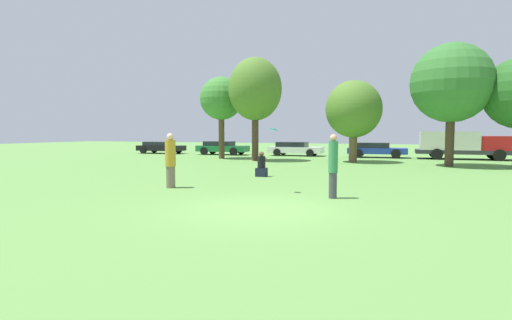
{
  "coord_description": "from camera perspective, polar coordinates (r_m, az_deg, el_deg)",
  "views": [
    {
      "loc": [
        3.54,
        -9.78,
        2.02
      ],
      "look_at": [
        -1.36,
        3.74,
        1.01
      ],
      "focal_mm": 28.39,
      "sensor_mm": 36.0,
      "label": 1
    }
  ],
  "objects": [
    {
      "name": "tree_1",
      "position": [
        28.45,
        -0.12,
        9.89
      ],
      "size": [
        3.71,
        3.71,
        7.16
      ],
      "color": "#473323",
      "rests_on": "ground"
    },
    {
      "name": "ground_plane",
      "position": [
        10.59,
        0.04,
        -6.98
      ],
      "size": [
        120.0,
        120.0,
        0.0
      ],
      "primitive_type": "plane",
      "color": "#5B8E42"
    },
    {
      "name": "tree_3",
      "position": [
        26.26,
        25.84,
        9.7
      ],
      "size": [
        4.57,
        4.57,
        7.12
      ],
      "color": "#473323",
      "rests_on": "ground"
    },
    {
      "name": "bystander_sitting",
      "position": [
        18.26,
        0.77,
        -0.9
      ],
      "size": [
        0.47,
        0.4,
        1.13
      ],
      "color": "#191E33",
      "rests_on": "ground"
    },
    {
      "name": "parked_car_blue",
      "position": [
        33.22,
        16.57,
        1.45
      ],
      "size": [
        4.5,
        2.07,
        1.17
      ],
      "rotation": [
        0.0,
        0.0,
        0.01
      ],
      "color": "#1E389E",
      "rests_on": "ground"
    },
    {
      "name": "tree_0",
      "position": [
        30.76,
        -4.91,
        8.54
      ],
      "size": [
        3.21,
        3.21,
        6.13
      ],
      "color": "brown",
      "rests_on": "ground"
    },
    {
      "name": "parked_car_black",
      "position": [
        38.91,
        -13.32,
        1.79
      ],
      "size": [
        4.38,
        2.0,
        1.1
      ],
      "rotation": [
        0.0,
        0.0,
        0.01
      ],
      "color": "black",
      "rests_on": "ground"
    },
    {
      "name": "person_thrower",
      "position": [
        14.87,
        -11.96,
        -0.04
      ],
      "size": [
        0.38,
        0.38,
        1.97
      ],
      "rotation": [
        0.0,
        0.0,
        -0.06
      ],
      "color": "#726651",
      "rests_on": "ground"
    },
    {
      "name": "parked_car_white",
      "position": [
        34.34,
        5.51,
        1.64
      ],
      "size": [
        4.52,
        2.08,
        1.16
      ],
      "rotation": [
        0.0,
        0.0,
        0.01
      ],
      "color": "silver",
      "rests_on": "ground"
    },
    {
      "name": "parked_car_green",
      "position": [
        35.92,
        -4.84,
        1.78
      ],
      "size": [
        4.52,
        1.98,
        1.18
      ],
      "rotation": [
        0.0,
        0.0,
        0.01
      ],
      "color": "#196633",
      "rests_on": "ground"
    },
    {
      "name": "person_catcher",
      "position": [
        12.44,
        10.81,
        -0.75
      ],
      "size": [
        0.28,
        0.28,
        1.94
      ],
      "rotation": [
        0.0,
        0.0,
        3.08
      ],
      "color": "#3F3F47",
      "rests_on": "ground"
    },
    {
      "name": "frisbee",
      "position": [
        13.33,
        2.51,
        4.35
      ],
      "size": [
        0.28,
        0.27,
        0.13
      ],
      "color": "#19B2D8"
    },
    {
      "name": "delivery_truck_red",
      "position": [
        33.32,
        26.86,
        2.06
      ],
      "size": [
        6.36,
        2.56,
        2.04
      ],
      "rotation": [
        0.0,
        0.0,
        0.01
      ],
      "color": "#2D2D33",
      "rests_on": "ground"
    },
    {
      "name": "tree_2",
      "position": [
        27.66,
        13.59,
        6.93
      ],
      "size": [
        3.68,
        3.68,
        5.41
      ],
      "color": "brown",
      "rests_on": "ground"
    }
  ]
}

